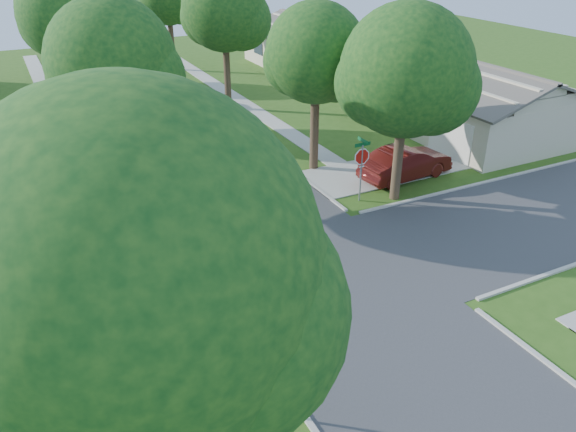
{
  "coord_description": "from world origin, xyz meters",
  "views": [
    {
      "loc": [
        -8.64,
        -14.5,
        11.22
      ],
      "look_at": [
        -0.29,
        2.04,
        1.6
      ],
      "focal_mm": 35.0,
      "sensor_mm": 36.0,
      "label": 1
    }
  ],
  "objects_px": {
    "tree_e_mid": "(225,13)",
    "tree_w_near": "(114,68)",
    "stop_sign_sw": "(251,352)",
    "tree_ne_corner": "(407,77)",
    "house_ne_far": "(316,51)",
    "tree_w_mid": "(70,19)",
    "tree_sw_corner": "(140,284)",
    "house_ne_near": "(459,103)",
    "tree_w_far": "(48,10)",
    "stop_sign_ne": "(362,159)",
    "car_curb_west": "(113,79)",
    "car_curb_east": "(203,98)",
    "car_driveway": "(406,163)",
    "tree_e_near": "(317,58)"
  },
  "relations": [
    {
      "from": "tree_e_mid",
      "to": "tree_w_near",
      "type": "distance_m",
      "value": 15.25
    },
    {
      "from": "stop_sign_sw",
      "to": "tree_ne_corner",
      "type": "relative_size",
      "value": 0.34
    },
    {
      "from": "stop_sign_sw",
      "to": "house_ne_far",
      "type": "height_order",
      "value": "house_ne_far"
    },
    {
      "from": "tree_e_mid",
      "to": "tree_w_mid",
      "type": "distance_m",
      "value": 9.4
    },
    {
      "from": "tree_sw_corner",
      "to": "house_ne_near",
      "type": "distance_m",
      "value": 29.92
    },
    {
      "from": "tree_sw_corner",
      "to": "house_ne_far",
      "type": "xyz_separation_m",
      "value": [
        23.43,
        35.99,
        -4.75
      ]
    },
    {
      "from": "house_ne_near",
      "to": "tree_w_far",
      "type": "bearing_deg",
      "value": 131.9
    },
    {
      "from": "stop_sign_ne",
      "to": "tree_w_near",
      "type": "height_order",
      "value": "tree_w_near"
    },
    {
      "from": "tree_w_mid",
      "to": "tree_sw_corner",
      "type": "distance_m",
      "value": 28.14
    },
    {
      "from": "stop_sign_ne",
      "to": "house_ne_near",
      "type": "xyz_separation_m",
      "value": [
        11.29,
        6.3,
        -0.51
      ]
    },
    {
      "from": "tree_w_mid",
      "to": "tree_w_far",
      "type": "distance_m",
      "value": 13.04
    },
    {
      "from": "tree_w_far",
      "to": "car_curb_west",
      "type": "relative_size",
      "value": 1.88
    },
    {
      "from": "tree_sw_corner",
      "to": "house_ne_near",
      "type": "relative_size",
      "value": 0.7
    },
    {
      "from": "tree_w_mid",
      "to": "tree_sw_corner",
      "type": "relative_size",
      "value": 1.0
    },
    {
      "from": "house_ne_near",
      "to": "car_curb_east",
      "type": "height_order",
      "value": "house_ne_near"
    },
    {
      "from": "tree_w_near",
      "to": "tree_e_mid",
      "type": "bearing_deg",
      "value": 51.92
    },
    {
      "from": "car_driveway",
      "to": "stop_sign_ne",
      "type": "bearing_deg",
      "value": 103.02
    },
    {
      "from": "stop_sign_ne",
      "to": "house_ne_near",
      "type": "relative_size",
      "value": 0.22
    },
    {
      "from": "tree_sw_corner",
      "to": "car_curb_east",
      "type": "relative_size",
      "value": 2.29
    },
    {
      "from": "tree_w_far",
      "to": "car_curb_east",
      "type": "xyz_separation_m",
      "value": [
        7.85,
        -12.09,
        -4.8
      ]
    },
    {
      "from": "stop_sign_sw",
      "to": "tree_w_mid",
      "type": "distance_m",
      "value": 26.09
    },
    {
      "from": "tree_ne_corner",
      "to": "house_ne_near",
      "type": "xyz_separation_m",
      "value": [
        9.63,
        6.79,
        -4.08
      ]
    },
    {
      "from": "stop_sign_ne",
      "to": "tree_w_near",
      "type": "relative_size",
      "value": 0.33
    },
    {
      "from": "tree_e_mid",
      "to": "car_driveway",
      "type": "bearing_deg",
      "value": -77.37
    },
    {
      "from": "car_curb_east",
      "to": "tree_e_near",
      "type": "bearing_deg",
      "value": -79.76
    },
    {
      "from": "car_driveway",
      "to": "car_curb_west",
      "type": "relative_size",
      "value": 1.15
    },
    {
      "from": "house_ne_far",
      "to": "car_driveway",
      "type": "xyz_separation_m",
      "value": [
        -7.84,
        -23.12,
        -0.71
      ]
    },
    {
      "from": "car_curb_west",
      "to": "house_ne_far",
      "type": "bearing_deg",
      "value": 177.98
    },
    {
      "from": "car_driveway",
      "to": "tree_sw_corner",
      "type": "bearing_deg",
      "value": 123.73
    },
    {
      "from": "tree_w_far",
      "to": "car_curb_west",
      "type": "xyz_separation_m",
      "value": [
        3.45,
        -3.5,
        -4.89
      ]
    },
    {
      "from": "stop_sign_sw",
      "to": "tree_sw_corner",
      "type": "bearing_deg",
      "value": -140.03
    },
    {
      "from": "tree_w_far",
      "to": "house_ne_far",
      "type": "height_order",
      "value": "tree_w_far"
    },
    {
      "from": "tree_sw_corner",
      "to": "car_curb_east",
      "type": "distance_m",
      "value": 31.29
    },
    {
      "from": "car_curb_west",
      "to": "stop_sign_sw",
      "type": "bearing_deg",
      "value": 87.32
    },
    {
      "from": "stop_sign_sw",
      "to": "tree_e_mid",
      "type": "xyz_separation_m",
      "value": [
        9.46,
        25.71,
        4.22
      ]
    },
    {
      "from": "tree_e_mid",
      "to": "tree_ne_corner",
      "type": "bearing_deg",
      "value": -84.55
    },
    {
      "from": "stop_sign_ne",
      "to": "tree_e_near",
      "type": "bearing_deg",
      "value": 89.32
    },
    {
      "from": "tree_e_near",
      "to": "tree_ne_corner",
      "type": "relative_size",
      "value": 0.96
    },
    {
      "from": "tree_e_near",
      "to": "tree_w_near",
      "type": "relative_size",
      "value": 0.92
    },
    {
      "from": "tree_e_near",
      "to": "house_ne_near",
      "type": "xyz_separation_m",
      "value": [
        11.24,
        1.99,
        -4.13
      ]
    },
    {
      "from": "tree_e_near",
      "to": "tree_sw_corner",
      "type": "xyz_separation_m",
      "value": [
        -12.19,
        -16.0,
        0.62
      ]
    },
    {
      "from": "house_ne_near",
      "to": "car_curb_west",
      "type": "distance_m",
      "value": 26.02
    },
    {
      "from": "tree_sw_corner",
      "to": "house_ne_far",
      "type": "distance_m",
      "value": 43.2
    },
    {
      "from": "house_ne_far",
      "to": "car_driveway",
      "type": "bearing_deg",
      "value": -108.74
    },
    {
      "from": "tree_e_mid",
      "to": "car_curb_east",
      "type": "bearing_deg",
      "value": 149.87
    },
    {
      "from": "tree_w_near",
      "to": "tree_sw_corner",
      "type": "height_order",
      "value": "tree_sw_corner"
    },
    {
      "from": "house_ne_far",
      "to": "car_curb_west",
      "type": "xyz_separation_m",
      "value": [
        -17.19,
        1.51,
        -0.9
      ]
    },
    {
      "from": "tree_w_near",
      "to": "tree_w_far",
      "type": "distance_m",
      "value": 25.01
    },
    {
      "from": "tree_w_far",
      "to": "car_curb_east",
      "type": "height_order",
      "value": "tree_w_far"
    },
    {
      "from": "tree_w_near",
      "to": "car_curb_east",
      "type": "bearing_deg",
      "value": 58.71
    }
  ]
}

